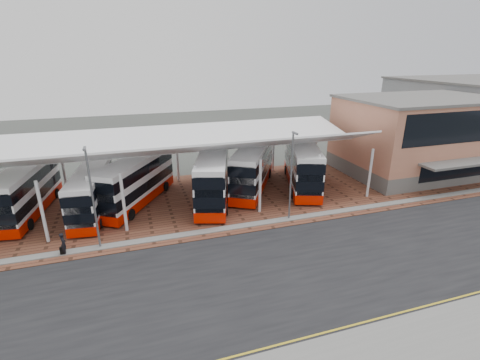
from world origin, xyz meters
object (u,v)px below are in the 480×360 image
(bus_0, at_px, (26,191))
(pedestrian, at_px, (63,244))
(terminal, at_px, (419,135))
(bus_4, at_px, (253,168))
(bus_1, at_px, (92,193))
(bus_3, at_px, (213,176))
(bus_2, at_px, (136,181))
(bus_5, at_px, (302,165))

(bus_0, height_order, pedestrian, bus_0)
(terminal, xyz_separation_m, bus_4, (-21.57, 0.47, -2.21))
(terminal, xyz_separation_m, bus_1, (-37.83, -0.95, -2.54))
(bus_4, bearing_deg, bus_3, -131.82)
(pedestrian, bearing_deg, bus_4, -83.36)
(bus_2, distance_m, pedestrian, 9.99)
(bus_2, height_order, pedestrian, bus_2)
(bus_0, distance_m, pedestrian, 9.69)
(bus_5, bearing_deg, terminal, 21.14)
(pedestrian, bearing_deg, terminal, -97.11)
(bus_5, bearing_deg, bus_2, -162.22)
(bus_4, bearing_deg, pedestrian, -124.71)
(bus_0, distance_m, bus_3, 17.28)
(bus_2, bearing_deg, bus_5, 29.49)
(bus_4, bearing_deg, terminal, 29.00)
(bus_0, height_order, bus_4, bus_4)
(bus_1, xyz_separation_m, bus_2, (4.02, 1.21, 0.24))
(bus_1, distance_m, bus_4, 16.32)
(terminal, height_order, pedestrian, terminal)
(bus_5, bearing_deg, bus_3, -156.29)
(terminal, distance_m, bus_4, 21.69)
(bus_0, bearing_deg, pedestrian, -56.63)
(bus_2, xyz_separation_m, pedestrian, (-5.63, -8.13, -1.42))
(terminal, distance_m, pedestrian, 40.39)
(terminal, bearing_deg, pedestrian, -168.72)
(bus_1, distance_m, bus_5, 21.76)
(terminal, height_order, bus_1, terminal)
(bus_1, xyz_separation_m, bus_3, (11.48, -0.12, 0.39))
(terminal, bearing_deg, bus_5, -178.68)
(bus_0, xyz_separation_m, pedestrian, (4.08, -8.69, -1.36))
(bus_5, bearing_deg, pedestrian, -142.38)
(terminal, bearing_deg, bus_0, 178.92)
(bus_4, distance_m, pedestrian, 19.78)
(bus_1, relative_size, bus_5, 0.85)
(terminal, relative_size, bus_2, 1.68)
(bus_2, relative_size, bus_4, 0.95)
(bus_2, xyz_separation_m, bus_3, (7.46, -1.33, 0.15))
(terminal, height_order, bus_0, terminal)
(bus_0, height_order, bus_3, bus_3)
(bus_1, height_order, bus_5, bus_5)
(bus_2, relative_size, bus_5, 0.91)
(bus_4, relative_size, pedestrian, 6.52)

